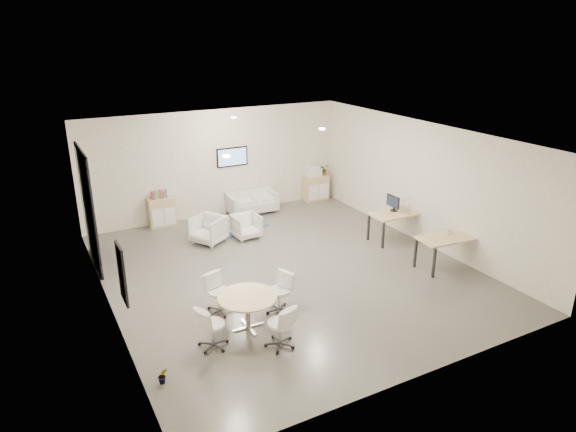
{
  "coord_description": "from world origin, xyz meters",
  "views": [
    {
      "loc": [
        -5.16,
        -9.68,
        5.39
      ],
      "look_at": [
        0.24,
        0.4,
        1.2
      ],
      "focal_mm": 32.0,
      "sensor_mm": 36.0,
      "label": 1
    }
  ],
  "objects_px": {
    "loveseat": "(252,203)",
    "desk_rear": "(397,215)",
    "sideboard_left": "(162,212)",
    "round_table": "(247,300)",
    "armchair_left": "(208,228)",
    "desk_front": "(448,240)",
    "sideboard_right": "(316,188)",
    "armchair_right": "(246,225)"
  },
  "relations": [
    {
      "from": "desk_rear",
      "to": "round_table",
      "type": "distance_m",
      "value": 5.75
    },
    {
      "from": "sideboard_right",
      "to": "loveseat",
      "type": "bearing_deg",
      "value": -176.41
    },
    {
      "from": "sideboard_right",
      "to": "desk_rear",
      "type": "xyz_separation_m",
      "value": [
        0.15,
        -3.96,
        0.27
      ]
    },
    {
      "from": "sideboard_left",
      "to": "armchair_right",
      "type": "relative_size",
      "value": 1.19
    },
    {
      "from": "sideboard_left",
      "to": "desk_rear",
      "type": "distance_m",
      "value": 6.64
    },
    {
      "from": "armchair_right",
      "to": "round_table",
      "type": "bearing_deg",
      "value": -116.68
    },
    {
      "from": "desk_rear",
      "to": "sideboard_left",
      "type": "bearing_deg",
      "value": 143.83
    },
    {
      "from": "sideboard_right",
      "to": "armchair_left",
      "type": "xyz_separation_m",
      "value": [
        -4.39,
        -1.77,
        -0.02
      ]
    },
    {
      "from": "desk_front",
      "to": "armchair_left",
      "type": "bearing_deg",
      "value": 143.28
    },
    {
      "from": "desk_rear",
      "to": "desk_front",
      "type": "xyz_separation_m",
      "value": [
        -0.04,
        -1.9,
        -0.01
      ]
    },
    {
      "from": "armchair_right",
      "to": "desk_rear",
      "type": "xyz_separation_m",
      "value": [
        3.52,
        -2.04,
        0.34
      ]
    },
    {
      "from": "sideboard_left",
      "to": "round_table",
      "type": "xyz_separation_m",
      "value": [
        -0.02,
        -6.12,
        0.18
      ]
    },
    {
      "from": "sideboard_left",
      "to": "armchair_left",
      "type": "height_order",
      "value": "sideboard_left"
    },
    {
      "from": "sideboard_left",
      "to": "desk_front",
      "type": "height_order",
      "value": "sideboard_left"
    },
    {
      "from": "desk_rear",
      "to": "round_table",
      "type": "bearing_deg",
      "value": -157.41
    },
    {
      "from": "armchair_left",
      "to": "armchair_right",
      "type": "bearing_deg",
      "value": 48.84
    },
    {
      "from": "sideboard_left",
      "to": "desk_rear",
      "type": "bearing_deg",
      "value": -36.83
    },
    {
      "from": "sideboard_right",
      "to": "round_table",
      "type": "height_order",
      "value": "sideboard_right"
    },
    {
      "from": "sideboard_left",
      "to": "round_table",
      "type": "distance_m",
      "value": 6.12
    },
    {
      "from": "desk_rear",
      "to": "armchair_right",
      "type": "bearing_deg",
      "value": 150.5
    },
    {
      "from": "armchair_right",
      "to": "desk_rear",
      "type": "bearing_deg",
      "value": -33.45
    },
    {
      "from": "sideboard_right",
      "to": "armchair_right",
      "type": "relative_size",
      "value": 1.19
    },
    {
      "from": "sideboard_right",
      "to": "armchair_left",
      "type": "bearing_deg",
      "value": -158.07
    },
    {
      "from": "desk_rear",
      "to": "loveseat",
      "type": "bearing_deg",
      "value": 124.38
    },
    {
      "from": "sideboard_left",
      "to": "round_table",
      "type": "relative_size",
      "value": 0.75
    },
    {
      "from": "loveseat",
      "to": "round_table",
      "type": "relative_size",
      "value": 1.35
    },
    {
      "from": "desk_rear",
      "to": "round_table",
      "type": "relative_size",
      "value": 1.32
    },
    {
      "from": "sideboard_right",
      "to": "loveseat",
      "type": "distance_m",
      "value": 2.41
    },
    {
      "from": "armchair_right",
      "to": "armchair_left",
      "type": "bearing_deg",
      "value": 168.25
    },
    {
      "from": "loveseat",
      "to": "armchair_left",
      "type": "distance_m",
      "value": 2.57
    },
    {
      "from": "loveseat",
      "to": "desk_front",
      "type": "distance_m",
      "value": 6.25
    },
    {
      "from": "armchair_left",
      "to": "desk_front",
      "type": "relative_size",
      "value": 0.52
    },
    {
      "from": "loveseat",
      "to": "desk_rear",
      "type": "distance_m",
      "value": 4.6
    },
    {
      "from": "desk_rear",
      "to": "desk_front",
      "type": "height_order",
      "value": "desk_rear"
    },
    {
      "from": "armchair_right",
      "to": "round_table",
      "type": "xyz_separation_m",
      "value": [
        -1.81,
        -4.19,
        0.24
      ]
    },
    {
      "from": "sideboard_left",
      "to": "armchair_right",
      "type": "distance_m",
      "value": 2.63
    },
    {
      "from": "armchair_left",
      "to": "desk_front",
      "type": "xyz_separation_m",
      "value": [
        4.5,
        -4.09,
        0.29
      ]
    },
    {
      "from": "armchair_left",
      "to": "desk_rear",
      "type": "bearing_deg",
      "value": 31.49
    },
    {
      "from": "armchair_right",
      "to": "sideboard_left",
      "type": "bearing_deg",
      "value": 129.52
    },
    {
      "from": "sideboard_left",
      "to": "desk_front",
      "type": "distance_m",
      "value": 7.89
    },
    {
      "from": "loveseat",
      "to": "round_table",
      "type": "distance_m",
      "value": 6.58
    },
    {
      "from": "armchair_left",
      "to": "sideboard_right",
      "type": "bearing_deg",
      "value": 79.22
    }
  ]
}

